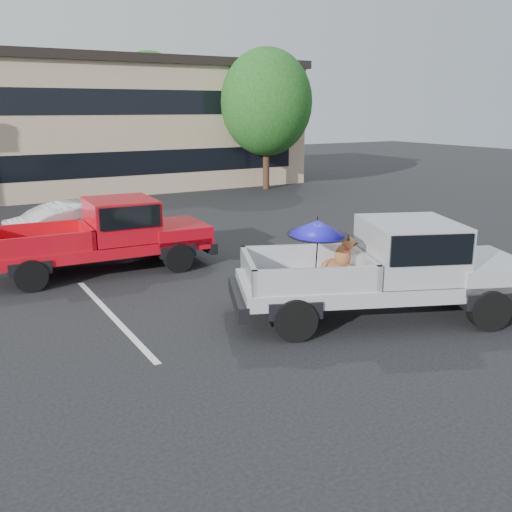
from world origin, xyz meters
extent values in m
plane|color=black|center=(0.00, 0.00, 0.00)|extent=(90.00, 90.00, 0.00)
cube|color=silver|center=(-3.00, 2.00, 0.00)|extent=(0.12, 5.00, 0.01)
cube|color=silver|center=(3.00, 2.00, 0.00)|extent=(0.12, 5.00, 0.01)
cube|color=tan|center=(2.00, 21.00, 3.00)|extent=(20.00, 8.00, 6.00)
cube|color=black|center=(2.00, 21.00, 6.10)|extent=(20.40, 8.40, 0.40)
cube|color=black|center=(2.00, 17.02, 1.50)|extent=(18.00, 0.08, 1.10)
cube|color=black|center=(2.00, 17.02, 4.20)|extent=(18.00, 0.08, 1.10)
cylinder|color=#332114|center=(9.00, 16.00, 1.36)|extent=(0.32, 0.32, 2.73)
ellipsoid|color=#144817|center=(9.00, 16.00, 4.22)|extent=(4.46, 4.46, 5.13)
cylinder|color=#332114|center=(6.00, 24.00, 1.43)|extent=(0.32, 0.32, 2.86)
ellipsoid|color=#144817|center=(6.00, 24.00, 4.42)|extent=(4.68, 4.68, 5.38)
cylinder|color=black|center=(-0.57, -0.77, 0.38)|extent=(0.81, 0.55, 0.76)
cylinder|color=black|center=(0.13, 0.93, 0.38)|extent=(0.81, 0.55, 0.76)
cylinder|color=black|center=(2.75, -2.14, 0.38)|extent=(0.81, 0.55, 0.76)
cylinder|color=black|center=(3.45, -0.44, 0.38)|extent=(0.81, 0.55, 0.76)
cube|color=silver|center=(1.49, -0.63, 0.67)|extent=(5.72, 3.83, 0.28)
cube|color=silver|center=(3.34, -1.39, 0.88)|extent=(2.12, 2.35, 0.46)
cube|color=black|center=(4.03, -1.67, 0.50)|extent=(0.93, 1.89, 0.30)
cube|color=black|center=(-1.06, 0.42, 0.50)|extent=(0.91, 1.88, 0.28)
cube|color=silver|center=(1.99, -0.84, 1.35)|extent=(2.23, 2.33, 1.05)
cube|color=black|center=(1.99, -0.84, 1.55)|extent=(2.13, 2.37, 0.55)
cube|color=black|center=(0.15, -0.08, 0.73)|extent=(2.83, 2.58, 0.10)
cube|color=silver|center=(0.48, 0.73, 1.03)|extent=(2.16, 0.97, 0.50)
cube|color=silver|center=(-0.19, -0.88, 1.03)|extent=(2.16, 0.97, 0.50)
cube|color=silver|center=(-0.87, 0.34, 1.03)|extent=(0.79, 1.74, 0.50)
cube|color=silver|center=(1.16, -0.49, 1.03)|extent=(0.79, 1.74, 0.50)
ellipsoid|color=brown|center=(0.76, -0.08, 0.96)|extent=(0.65, 0.61, 0.35)
cylinder|color=brown|center=(0.99, -0.27, 0.91)|extent=(0.08, 0.08, 0.26)
cylinder|color=brown|center=(1.05, -0.11, 0.91)|extent=(0.08, 0.08, 0.26)
ellipsoid|color=brown|center=(0.93, -0.15, 1.18)|extent=(0.42, 0.40, 0.47)
cylinder|color=red|center=(0.95, -0.16, 1.33)|extent=(0.23, 0.23, 0.04)
sphere|color=brown|center=(1.02, -0.19, 1.44)|extent=(0.25, 0.25, 0.25)
cone|color=black|center=(1.15, -0.24, 1.42)|extent=(0.21, 0.18, 0.12)
cone|color=black|center=(0.98, -0.24, 1.57)|extent=(0.09, 0.09, 0.13)
cone|color=black|center=(1.03, -0.12, 1.57)|extent=(0.09, 0.09, 0.13)
cylinder|color=brown|center=(0.57, -0.01, 0.85)|extent=(0.31, 0.05, 0.11)
cylinder|color=black|center=(0.18, -0.32, 1.31)|extent=(0.02, 0.10, 1.05)
cone|color=#1E17CA|center=(0.18, -0.32, 1.85)|extent=(1.10, 1.12, 0.36)
cylinder|color=black|center=(0.18, -0.32, 2.01)|extent=(0.02, 0.02, 0.10)
cylinder|color=black|center=(0.18, -0.32, 1.72)|extent=(1.10, 1.10, 0.09)
cylinder|color=black|center=(-4.07, 4.44, 0.36)|extent=(0.74, 0.31, 0.72)
cylinder|color=black|center=(-3.98, 6.18, 0.36)|extent=(0.74, 0.31, 0.72)
cylinder|color=black|center=(-0.66, 4.25, 0.36)|extent=(0.74, 0.31, 0.72)
cylinder|color=black|center=(-0.56, 6.00, 0.36)|extent=(0.74, 0.31, 0.72)
cube|color=red|center=(-2.27, 5.21, 0.64)|extent=(5.21, 2.10, 0.27)
cube|color=red|center=(-0.37, 5.11, 0.84)|extent=(1.52, 1.90, 0.44)
cube|color=black|center=(0.34, 5.07, 0.48)|extent=(0.29, 1.87, 0.29)
cube|color=red|center=(-1.75, 5.19, 1.28)|extent=(1.66, 1.83, 1.00)
cube|color=black|center=(-1.75, 5.19, 1.47)|extent=(1.52, 1.92, 0.52)
cube|color=black|center=(-3.65, 5.29, 0.69)|extent=(2.28, 1.87, 0.10)
cube|color=red|center=(-3.60, 6.12, 0.98)|extent=(2.19, 0.22, 0.48)
cube|color=red|center=(-3.69, 4.47, 0.98)|extent=(2.19, 0.22, 0.48)
cube|color=red|center=(-2.60, 5.23, 0.98)|extent=(0.19, 1.75, 0.48)
imported|color=#B8B9BF|center=(-1.99, 7.23, 0.73)|extent=(4.49, 1.78, 1.45)
camera|label=1|loc=(-5.84, -8.46, 3.94)|focal=40.00mm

